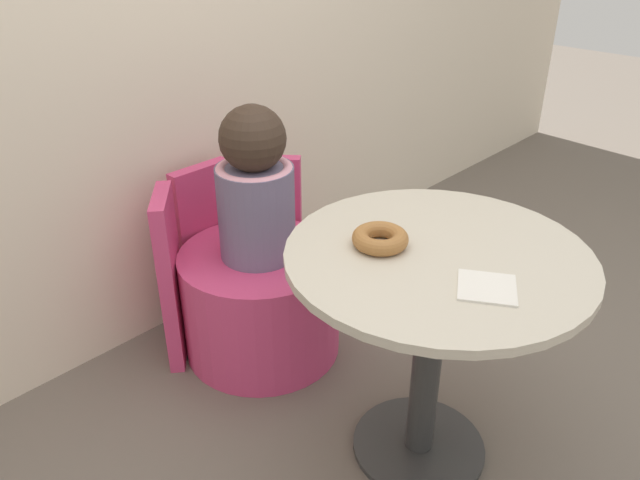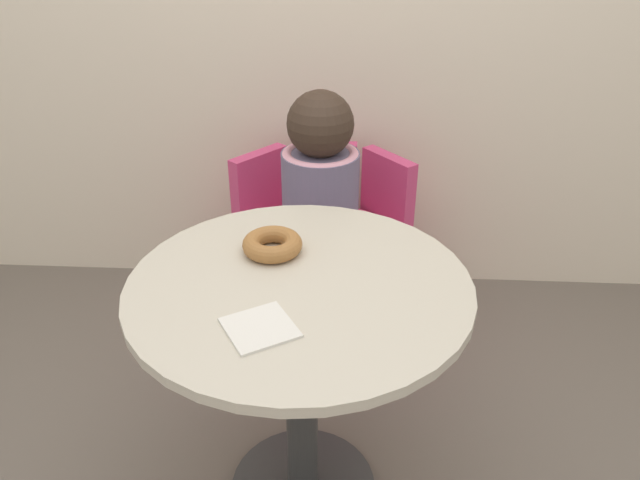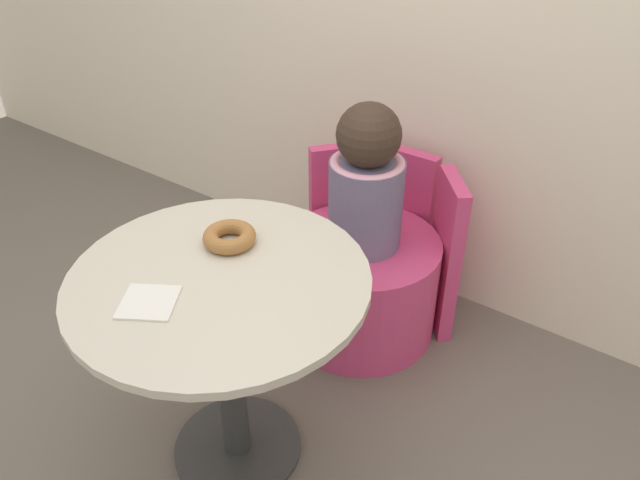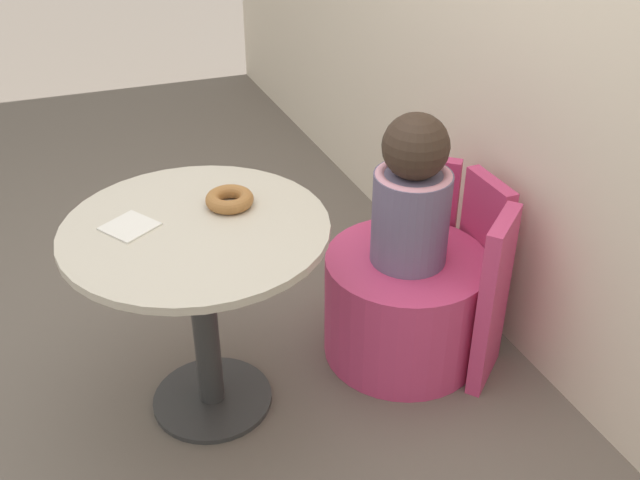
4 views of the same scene
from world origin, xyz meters
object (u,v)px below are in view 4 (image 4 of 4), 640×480
at_px(donut, 230,199).
at_px(child_figure, 412,195).
at_px(tub_chair, 404,305).
at_px(round_table, 200,271).

bearing_deg(donut, child_figure, 81.85).
bearing_deg(child_figure, tub_chair, 180.00).
bearing_deg(round_table, tub_chair, 89.41).
bearing_deg(donut, tub_chair, 81.85).
bearing_deg(tub_chair, round_table, -90.59).
distance_m(child_figure, donut, 0.59).
bearing_deg(child_figure, donut, -98.15).
xyz_separation_m(tub_chair, donut, (-0.08, -0.58, 0.51)).
relative_size(round_table, child_figure, 1.50).
relative_size(tub_chair, child_figure, 1.08).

